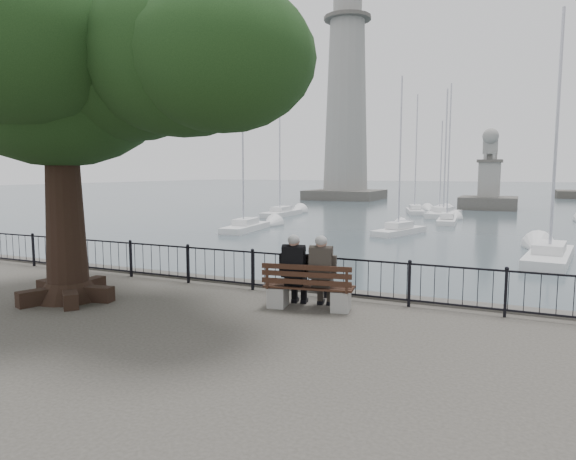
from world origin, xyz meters
The scene contains 16 objects.
harbor centered at (0.00, 3.00, -0.50)m, with size 260.00×260.00×1.20m.
railing centered at (0.00, 2.50, 0.56)m, with size 22.06×0.06×1.00m.
bench centered at (1.02, 1.36, 0.37)m, with size 2.06×0.91×1.05m.
person_left centered at (0.67, 1.42, 0.76)m, with size 0.55×0.87×1.66m.
person_right centered at (1.28, 1.52, 0.76)m, with size 0.55×0.87×1.66m.
tree centered at (-3.73, -0.08, 5.52)m, with size 10.27×7.17×8.39m.
lighthouse centered at (-18.00, 62.00, 11.84)m, with size 9.95×9.95×30.47m.
lion_monument centered at (2.00, 49.94, 1.13)m, with size 5.77×5.77×8.57m.
sailboat_a centered at (-11.84, 21.54, -0.72)m, with size 2.01×5.53×9.27m.
sailboat_b centered at (-1.86, 23.87, -0.69)m, with size 2.74×5.06×10.06m.
sailboat_c centered at (6.46, 16.58, -0.69)m, with size 2.43×6.20×11.13m.
sailboat_e centered at (-14.56, 33.02, -0.63)m, with size 1.63×5.87×13.27m.
sailboat_f centered at (0.02, 32.34, -0.66)m, with size 1.68×4.88×10.77m.
sailboat_h centered at (-4.06, 40.95, -0.65)m, with size 2.66×5.15×11.34m.
sailboat_i centered at (-1.64, 40.21, -0.71)m, with size 2.29×4.93×8.76m.
sailboat_j centered at (-1.04, 38.40, -0.68)m, with size 2.53×6.15×11.36m.
Camera 1 is at (5.20, -8.93, 3.05)m, focal length 32.00 mm.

